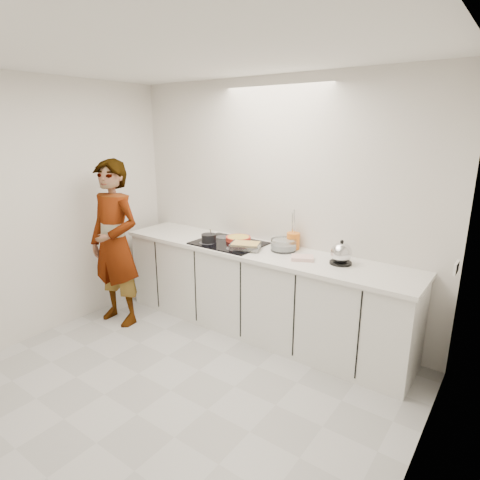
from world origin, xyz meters
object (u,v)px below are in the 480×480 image
Objects in this scene: saucepan at (209,238)px; utensil_crock at (293,241)px; tart_dish at (238,238)px; baking_dish at (246,245)px; cook at (115,244)px; hob at (229,243)px; kettle at (341,254)px; mixing_bowl at (284,245)px.

utensil_crock is (0.82, 0.36, 0.03)m from saucepan.
tart_dish is 0.98× the size of baking_dish.
saucepan is at bearing 30.24° from cook.
utensil_crock is 1.90m from cook.
baking_dish is at bearing 5.86° from saucepan.
hob is at bearing -159.13° from utensil_crock.
baking_dish is at bearing -140.07° from utensil_crock.
hob is 2.78× the size of kettle.
tart_dish is (0.04, 0.12, 0.03)m from hob.
saucepan is 1.41m from kettle.
mixing_bowl is (0.77, 0.25, -0.00)m from saucepan.
mixing_bowl is at bearing -112.88° from utensil_crock.
utensil_crock is at bearing 39.93° from baking_dish.
saucepan is 0.45m from baking_dish.
mixing_bowl is at bearing 17.67° from saucepan.
cook reaches higher than tart_dish.
hob is 2.06× the size of tart_dish.
cook reaches higher than saucepan.
cook is (-1.02, -0.69, -0.02)m from hob.
hob is 4.03× the size of saucepan.
tart_dish is at bearing 47.60° from saucepan.
saucepan is (-0.18, -0.11, 0.05)m from hob.
baking_dish is at bearing -148.38° from mixing_bowl.
cook is (-1.05, -0.81, -0.05)m from tart_dish.
mixing_bowl is 1.92× the size of utensil_crock.
tart_dish is 0.19× the size of cook.
saucepan is 1.07× the size of utensil_crock.
tart_dish is at bearing -179.02° from mixing_bowl.
mixing_bowl is at bearing 22.81° from cook.
baking_dish reaches higher than hob.
mixing_bowl reaches higher than baking_dish.
utensil_crock is 0.09× the size of cook.
hob is at bearing -167.39° from mixing_bowl.
tart_dish is 0.32m from saucepan.
baking_dish is 0.20× the size of cook.
cook is (-2.23, -0.77, -0.11)m from kettle.
baking_dish is (0.27, -0.07, 0.04)m from hob.
baking_dish is 2.14× the size of utensil_crock.
baking_dish is (0.45, 0.05, -0.01)m from saucepan.
baking_dish is at bearing -39.51° from tart_dish.
kettle is 0.14× the size of cook.
kettle is at bearing 3.86° from hob.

